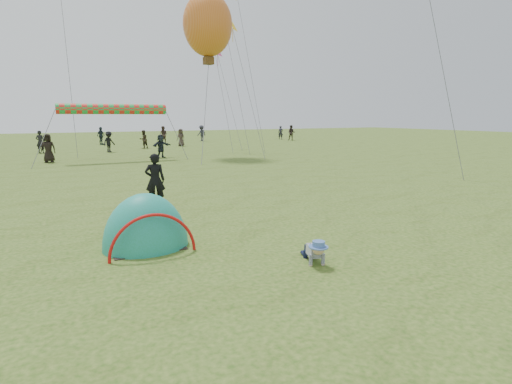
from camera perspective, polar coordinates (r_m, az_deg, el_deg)
name	(u,v)px	position (r m, az deg, el deg)	size (l,w,h in m)	color
ground	(263,261)	(8.08, 1.07, -9.80)	(140.00, 140.00, 0.00)	#244B10
crawling_toddler	(315,250)	(7.95, 8.43, -8.26)	(0.48, 0.68, 0.52)	black
popup_tent	(146,247)	(9.23, -15.38, -7.54)	(1.85, 1.53, 2.40)	#1B895F
standing_adult	(155,180)	(13.03, -14.23, 1.66)	(0.62, 0.40, 1.69)	black
crowd_person_0	(40,142)	(35.16, -28.45, 6.32)	(0.64, 0.42, 1.74)	black
crowd_person_1	(291,133)	(47.55, 5.09, 8.43)	(0.86, 0.67, 1.77)	#302623
crowd_person_3	(109,142)	(34.00, -20.25, 6.75)	(1.05, 0.61, 1.63)	black
crowd_person_4	(48,148)	(27.92, -27.57, 5.58)	(0.86, 0.56, 1.76)	black
crowd_person_7	(143,139)	(36.85, -15.78, 7.25)	(0.78, 0.61, 1.61)	#30271C
crowd_person_8	(101,136)	(43.12, -21.28, 7.50)	(1.04, 0.43, 1.77)	#212C36
crowd_person_9	(202,133)	(46.58, -7.78, 8.33)	(1.15, 0.66, 1.79)	#2A2A33
crowd_person_10	(181,137)	(38.97, -10.68, 7.67)	(0.80, 0.52, 1.64)	#3B2F2B
crowd_person_11	(161,146)	(28.37, -13.44, 6.39)	(1.48, 0.47, 1.59)	black
crowd_person_12	(281,133)	(49.35, 3.54, 8.46)	(0.60, 0.39, 1.64)	#24242D
crowd_person_13	(163,135)	(43.48, -13.08, 7.98)	(0.87, 0.68, 1.79)	#41302A
balloon_kite	(208,29)	(29.76, -6.91, 22.17)	(3.38, 3.38, 4.74)	orange
rainbow_tube_kite	(113,109)	(27.14, -19.70, 11.09)	(0.64, 0.64, 6.55)	red
diamond_kite_4	(222,5)	(35.34, -4.94, 25.11)	(0.95, 0.95, 0.00)	#0B2BB4
diamond_kite_5	(218,51)	(38.05, -5.51, 19.44)	(1.03, 1.03, 0.00)	#D13D82
diamond_kite_6	(207,3)	(36.58, -7.06, 25.27)	(1.21, 1.21, 0.00)	red
diamond_kite_7	(233,25)	(31.60, -3.36, 22.72)	(0.94, 0.94, 0.00)	yellow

